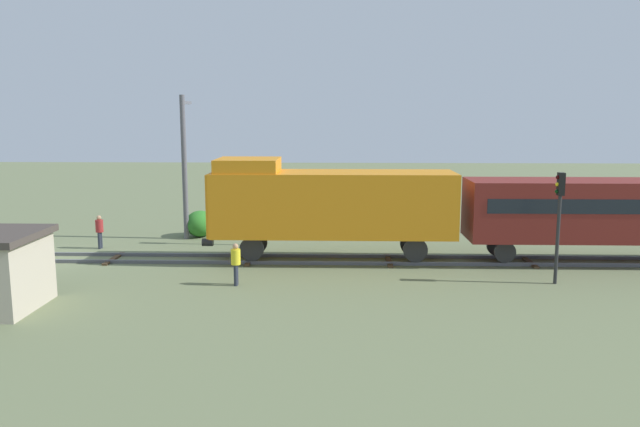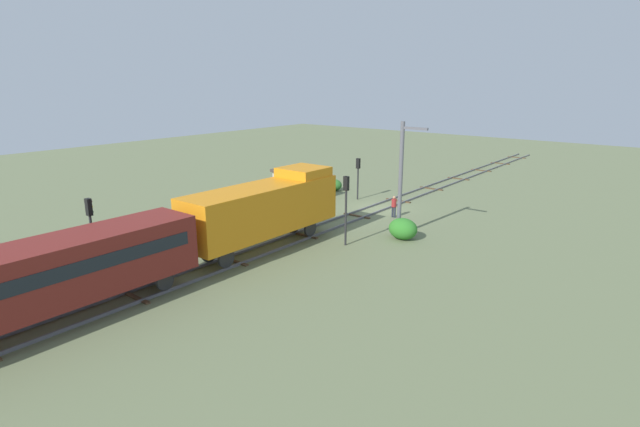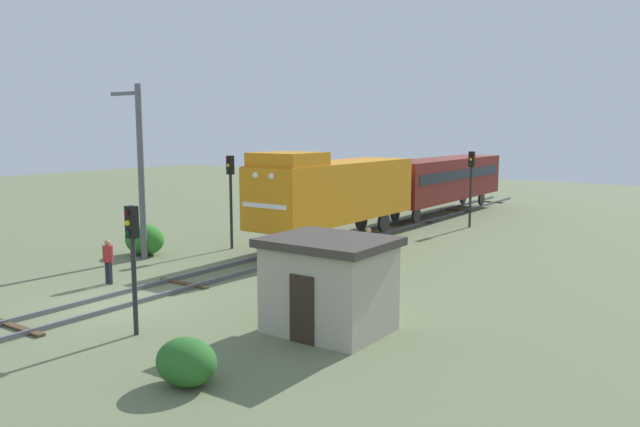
{
  "view_description": "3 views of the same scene",
  "coord_description": "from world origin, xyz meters",
  "px_view_note": "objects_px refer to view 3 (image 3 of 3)",
  "views": [
    {
      "loc": [
        28.22,
        13.76,
        6.8
      ],
      "look_at": [
        -0.83,
        12.89,
        2.11
      ],
      "focal_mm": 35.0,
      "sensor_mm": 36.0,
      "label": 1
    },
    {
      "loc": [
        -21.26,
        34.53,
        10.42
      ],
      "look_at": [
        -0.76,
        8.82,
        1.54
      ],
      "focal_mm": 28.0,
      "sensor_mm": 36.0,
      "label": 2
    },
    {
      "loc": [
        17.32,
        -12.56,
        5.84
      ],
      "look_at": [
        0.24,
        11.81,
        1.76
      ],
      "focal_mm": 35.0,
      "sensor_mm": 36.0,
      "label": 3
    }
  ],
  "objects_px": {
    "locomotive": "(333,190)",
    "catenary_mast": "(140,167)",
    "relay_hut": "(329,284)",
    "passenger_car_leading": "(443,178)",
    "traffic_signal_mid": "(230,185)",
    "worker_by_signal": "(368,244)",
    "worker_near_track": "(108,258)",
    "traffic_signal_near": "(132,245)",
    "traffic_signal_far": "(471,175)"
  },
  "relations": [
    {
      "from": "locomotive",
      "to": "worker_by_signal",
      "type": "bearing_deg",
      "value": -40.68
    },
    {
      "from": "passenger_car_leading",
      "to": "worker_near_track",
      "type": "xyz_separation_m",
      "value": [
        -2.4,
        -24.96,
        -1.53
      ]
    },
    {
      "from": "traffic_signal_far",
      "to": "catenary_mast",
      "type": "relative_size",
      "value": 0.58
    },
    {
      "from": "traffic_signal_mid",
      "to": "worker_near_track",
      "type": "relative_size",
      "value": 2.67
    },
    {
      "from": "traffic_signal_far",
      "to": "traffic_signal_mid",
      "type": "bearing_deg",
      "value": -118.26
    },
    {
      "from": "traffic_signal_mid",
      "to": "relay_hut",
      "type": "height_order",
      "value": "traffic_signal_mid"
    },
    {
      "from": "catenary_mast",
      "to": "traffic_signal_mid",
      "type": "bearing_deg",
      "value": 67.46
    },
    {
      "from": "traffic_signal_mid",
      "to": "worker_by_signal",
      "type": "relative_size",
      "value": 2.67
    },
    {
      "from": "passenger_car_leading",
      "to": "worker_near_track",
      "type": "bearing_deg",
      "value": -95.49
    },
    {
      "from": "traffic_signal_mid",
      "to": "passenger_car_leading",
      "type": "bearing_deg",
      "value": 78.79
    },
    {
      "from": "relay_hut",
      "to": "passenger_car_leading",
      "type": "bearing_deg",
      "value": 106.87
    },
    {
      "from": "worker_near_track",
      "to": "traffic_signal_mid",
      "type": "bearing_deg",
      "value": -100.89
    },
    {
      "from": "traffic_signal_far",
      "to": "relay_hut",
      "type": "relative_size",
      "value": 1.28
    },
    {
      "from": "locomotive",
      "to": "catenary_mast",
      "type": "height_order",
      "value": "catenary_mast"
    },
    {
      "from": "passenger_car_leading",
      "to": "catenary_mast",
      "type": "xyz_separation_m",
      "value": [
        -5.06,
        -21.17,
        1.6
      ]
    },
    {
      "from": "passenger_car_leading",
      "to": "traffic_signal_far",
      "type": "distance_m",
      "value": 5.52
    },
    {
      "from": "relay_hut",
      "to": "traffic_signal_far",
      "type": "bearing_deg",
      "value": 100.73
    },
    {
      "from": "traffic_signal_near",
      "to": "locomotive",
      "type": "bearing_deg",
      "value": 102.16
    },
    {
      "from": "locomotive",
      "to": "catenary_mast",
      "type": "relative_size",
      "value": 1.49
    },
    {
      "from": "traffic_signal_mid",
      "to": "worker_by_signal",
      "type": "xyz_separation_m",
      "value": [
        7.6,
        0.22,
        -2.14
      ]
    },
    {
      "from": "locomotive",
      "to": "catenary_mast",
      "type": "bearing_deg",
      "value": -122.87
    },
    {
      "from": "traffic_signal_near",
      "to": "worker_near_track",
      "type": "xyz_separation_m",
      "value": [
        -5.6,
        3.23,
        -1.59
      ]
    },
    {
      "from": "traffic_signal_near",
      "to": "worker_by_signal",
      "type": "bearing_deg",
      "value": 84.92
    },
    {
      "from": "passenger_car_leading",
      "to": "traffic_signal_mid",
      "type": "height_order",
      "value": "traffic_signal_mid"
    },
    {
      "from": "catenary_mast",
      "to": "traffic_signal_far",
      "type": "bearing_deg",
      "value": 63.04
    },
    {
      "from": "locomotive",
      "to": "relay_hut",
      "type": "xyz_separation_m",
      "value": [
        7.5,
        -11.39,
        -1.38
      ]
    },
    {
      "from": "traffic_signal_near",
      "to": "worker_near_track",
      "type": "height_order",
      "value": "traffic_signal_near"
    },
    {
      "from": "traffic_signal_far",
      "to": "passenger_car_leading",
      "type": "bearing_deg",
      "value": 131.02
    },
    {
      "from": "traffic_signal_near",
      "to": "worker_near_track",
      "type": "bearing_deg",
      "value": 150.03
    },
    {
      "from": "passenger_car_leading",
      "to": "worker_by_signal",
      "type": "xyz_separation_m",
      "value": [
        4.2,
        -16.95,
        -1.53
      ]
    },
    {
      "from": "locomotive",
      "to": "relay_hut",
      "type": "relative_size",
      "value": 3.31
    },
    {
      "from": "worker_near_track",
      "to": "worker_by_signal",
      "type": "height_order",
      "value": "same"
    },
    {
      "from": "passenger_car_leading",
      "to": "worker_near_track",
      "type": "distance_m",
      "value": 25.12
    },
    {
      "from": "passenger_car_leading",
      "to": "relay_hut",
      "type": "xyz_separation_m",
      "value": [
        7.5,
        -24.73,
        -1.13
      ]
    },
    {
      "from": "passenger_car_leading",
      "to": "worker_by_signal",
      "type": "distance_m",
      "value": 17.53
    },
    {
      "from": "passenger_car_leading",
      "to": "worker_by_signal",
      "type": "height_order",
      "value": "passenger_car_leading"
    },
    {
      "from": "locomotive",
      "to": "traffic_signal_far",
      "type": "distance_m",
      "value": 9.88
    },
    {
      "from": "traffic_signal_far",
      "to": "relay_hut",
      "type": "distance_m",
      "value": 21.03
    },
    {
      "from": "catenary_mast",
      "to": "worker_by_signal",
      "type": "bearing_deg",
      "value": 24.51
    },
    {
      "from": "traffic_signal_mid",
      "to": "traffic_signal_far",
      "type": "xyz_separation_m",
      "value": [
        7.0,
        13.02,
        -0.03
      ]
    },
    {
      "from": "passenger_car_leading",
      "to": "traffic_signal_far",
      "type": "bearing_deg",
      "value": -48.98
    },
    {
      "from": "passenger_car_leading",
      "to": "relay_hut",
      "type": "bearing_deg",
      "value": -73.13
    },
    {
      "from": "catenary_mast",
      "to": "relay_hut",
      "type": "distance_m",
      "value": 13.34
    },
    {
      "from": "catenary_mast",
      "to": "locomotive",
      "type": "bearing_deg",
      "value": 57.13
    },
    {
      "from": "traffic_signal_far",
      "to": "worker_near_track",
      "type": "height_order",
      "value": "traffic_signal_far"
    },
    {
      "from": "relay_hut",
      "to": "traffic_signal_near",
      "type": "bearing_deg",
      "value": -141.19
    },
    {
      "from": "passenger_car_leading",
      "to": "traffic_signal_mid",
      "type": "xyz_separation_m",
      "value": [
        -3.4,
        -17.16,
        0.61
      ]
    },
    {
      "from": "passenger_car_leading",
      "to": "traffic_signal_mid",
      "type": "bearing_deg",
      "value": -101.21
    },
    {
      "from": "locomotive",
      "to": "passenger_car_leading",
      "type": "height_order",
      "value": "locomotive"
    },
    {
      "from": "locomotive",
      "to": "traffic_signal_far",
      "type": "bearing_deg",
      "value": 68.62
    }
  ]
}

